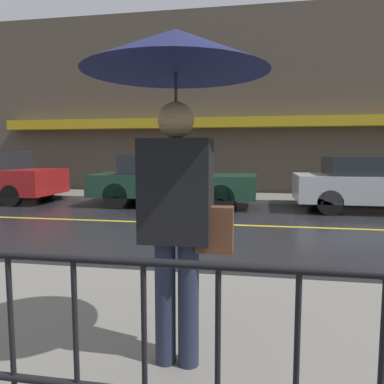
% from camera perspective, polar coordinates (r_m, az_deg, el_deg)
% --- Properties ---
extents(ground_plane, '(80.00, 80.00, 0.00)m').
position_cam_1_polar(ground_plane, '(8.13, 1.46, -4.89)').
color(ground_plane, black).
extents(sidewalk_near, '(28.00, 3.15, 0.10)m').
position_cam_1_polar(sidewalk_near, '(3.32, -13.07, -20.81)').
color(sidewalk_near, slate).
rests_on(sidewalk_near, ground_plane).
extents(sidewalk_far, '(28.00, 2.16, 0.10)m').
position_cam_1_polar(sidewalk_far, '(12.74, 4.63, -0.71)').
color(sidewalk_far, slate).
rests_on(sidewalk_far, ground_plane).
extents(lane_marking, '(25.20, 0.12, 0.01)m').
position_cam_1_polar(lane_marking, '(8.13, 1.46, -4.87)').
color(lane_marking, gold).
rests_on(lane_marking, ground_plane).
extents(building_storefront, '(28.00, 0.85, 6.64)m').
position_cam_1_polar(building_storefront, '(13.96, 5.23, 13.16)').
color(building_storefront, '#4C4238').
rests_on(building_storefront, ground_plane).
extents(pedestrian, '(1.19, 1.19, 2.21)m').
position_cam_1_polar(pedestrian, '(2.46, -2.38, 14.30)').
color(pedestrian, '#23283D').
rests_on(pedestrian, sidewalk_near).
extents(car_dark_green, '(4.68, 1.78, 1.49)m').
position_cam_1_polar(car_dark_green, '(10.77, -3.08, 1.90)').
color(car_dark_green, '#193828').
rests_on(car_dark_green, ground_plane).
extents(car_silver, '(3.97, 1.93, 1.44)m').
position_cam_1_polar(car_silver, '(10.89, 25.72, 1.20)').
color(car_silver, '#B2B5BA').
rests_on(car_silver, ground_plane).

